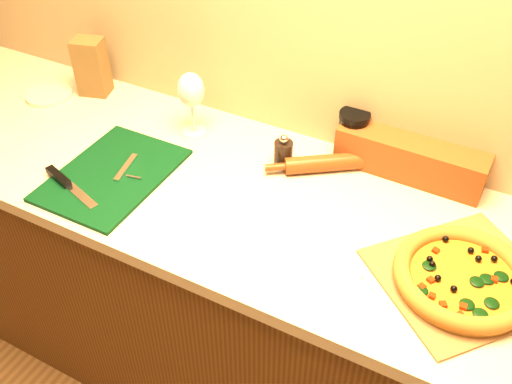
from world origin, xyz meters
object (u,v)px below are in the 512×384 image
at_px(cutting_board, 111,175).
at_px(rolling_pin, 328,163).
at_px(pepper_grinder, 283,153).
at_px(wine_glass, 191,92).
at_px(side_plate, 49,95).
at_px(dark_jar, 352,134).
at_px(pizza_peel, 468,277).
at_px(pizza, 463,277).

bearing_deg(cutting_board, rolling_pin, 30.52).
relative_size(pepper_grinder, wine_glass, 0.51).
relative_size(rolling_pin, side_plate, 2.00).
height_order(rolling_pin, wine_glass, wine_glass).
height_order(cutting_board, dark_jar, dark_jar).
height_order(cutting_board, side_plate, cutting_board).
distance_m(rolling_pin, side_plate, 1.00).
relative_size(cutting_board, rolling_pin, 1.28).
bearing_deg(wine_glass, dark_jar, 14.43).
bearing_deg(side_plate, pizza_peel, -6.21).
bearing_deg(side_plate, wine_glass, 5.37).
bearing_deg(dark_jar, cutting_board, -143.07).
height_order(cutting_board, wine_glass, wine_glass).
relative_size(rolling_pin, wine_glass, 1.52).
bearing_deg(dark_jar, rolling_pin, -105.04).
distance_m(cutting_board, rolling_pin, 0.62).
xyz_separation_m(pizza_peel, pizza, (-0.01, -0.03, 0.02)).
height_order(cutting_board, rolling_pin, rolling_pin).
xyz_separation_m(pizza_peel, cutting_board, (-0.97, -0.09, 0.00)).
relative_size(cutting_board, side_plate, 2.57).
xyz_separation_m(cutting_board, dark_jar, (0.56, 0.42, 0.07)).
bearing_deg(wine_glass, side_plate, -174.63).
bearing_deg(dark_jar, wine_glass, -165.57).
distance_m(pizza_peel, cutting_board, 0.98).
relative_size(rolling_pin, dark_jar, 2.19).
distance_m(pizza, cutting_board, 0.97).
height_order(pizza_peel, dark_jar, dark_jar).
distance_m(wine_glass, side_plate, 0.57).
distance_m(pizza_peel, rolling_pin, 0.50).
bearing_deg(wine_glass, rolling_pin, 2.21).
height_order(rolling_pin, dark_jar, dark_jar).
distance_m(pizza_peel, side_plate, 1.45).
xyz_separation_m(pizza_peel, side_plate, (-1.44, 0.16, 0.00)).
distance_m(pepper_grinder, side_plate, 0.87).
height_order(pizza, pepper_grinder, pepper_grinder).
relative_size(cutting_board, dark_jar, 2.81).
distance_m(dark_jar, side_plate, 1.04).
height_order(pepper_grinder, rolling_pin, pepper_grinder).
xyz_separation_m(cutting_board, side_plate, (-0.46, 0.25, 0.00)).
distance_m(wine_glass, dark_jar, 0.49).
bearing_deg(wine_glass, cutting_board, -106.42).
bearing_deg(pizza_peel, dark_jar, -177.80).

